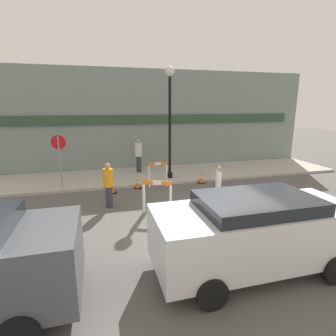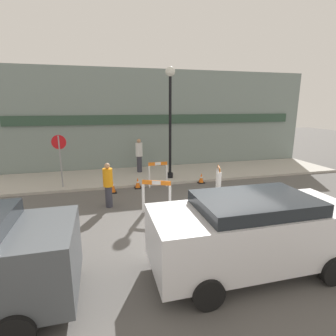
% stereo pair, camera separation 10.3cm
% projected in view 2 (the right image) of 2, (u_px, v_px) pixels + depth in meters
% --- Properties ---
extents(ground_plane, '(60.00, 60.00, 0.00)m').
position_uv_depth(ground_plane, '(222.00, 226.00, 7.92)').
color(ground_plane, '#565451').
extents(sidewalk_slab, '(18.00, 3.46, 0.12)m').
position_uv_depth(sidewalk_slab, '(169.00, 174.00, 13.77)').
color(sidewalk_slab, '#ADA89E').
rests_on(sidewalk_slab, ground_plane).
extents(storefront_facade, '(18.00, 0.22, 5.50)m').
position_uv_depth(storefront_facade, '(161.00, 120.00, 14.84)').
color(storefront_facade, gray).
rests_on(storefront_facade, ground_plane).
extents(streetlamp_post, '(0.44, 0.44, 5.13)m').
position_uv_depth(streetlamp_post, '(170.00, 108.00, 12.05)').
color(streetlamp_post, black).
rests_on(streetlamp_post, sidewalk_slab).
extents(stop_sign, '(0.60, 0.09, 2.25)m').
position_uv_depth(stop_sign, '(60.00, 153.00, 10.99)').
color(stop_sign, gray).
rests_on(stop_sign, sidewalk_slab).
extents(barricade_0, '(0.86, 0.15, 1.13)m').
position_uv_depth(barricade_0, '(158.00, 174.00, 11.62)').
color(barricade_0, white).
rests_on(barricade_0, ground_plane).
extents(barricade_1, '(0.94, 0.53, 1.15)m').
position_uv_depth(barricade_1, '(156.00, 195.00, 8.74)').
color(barricade_1, white).
rests_on(barricade_1, ground_plane).
extents(barricade_2, '(0.36, 0.76, 1.12)m').
position_uv_depth(barricade_2, '(218.00, 179.00, 10.78)').
color(barricade_2, white).
rests_on(barricade_2, ground_plane).
extents(traffic_cone_0, '(0.30, 0.30, 0.49)m').
position_uv_depth(traffic_cone_0, '(138.00, 183.00, 11.49)').
color(traffic_cone_0, black).
rests_on(traffic_cone_0, ground_plane).
extents(traffic_cone_1, '(0.30, 0.30, 0.48)m').
position_uv_depth(traffic_cone_1, '(201.00, 178.00, 12.27)').
color(traffic_cone_1, black).
rests_on(traffic_cone_1, ground_plane).
extents(traffic_cone_2, '(0.30, 0.30, 0.60)m').
position_uv_depth(traffic_cone_2, '(113.00, 186.00, 10.88)').
color(traffic_cone_2, black).
rests_on(traffic_cone_2, ground_plane).
extents(person_worker, '(0.43, 0.43, 1.61)m').
position_uv_depth(person_worker, '(108.00, 184.00, 9.23)').
color(person_worker, '#33333D').
rests_on(person_worker, ground_plane).
extents(person_pedestrian, '(0.47, 0.47, 1.76)m').
position_uv_depth(person_pedestrian, '(139.00, 154.00, 13.71)').
color(person_pedestrian, '#33333D').
rests_on(person_pedestrian, sidewalk_slab).
extents(parked_car_1, '(4.39, 1.90, 1.71)m').
position_uv_depth(parked_car_1, '(252.00, 229.00, 5.62)').
color(parked_car_1, silver).
rests_on(parked_car_1, ground_plane).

